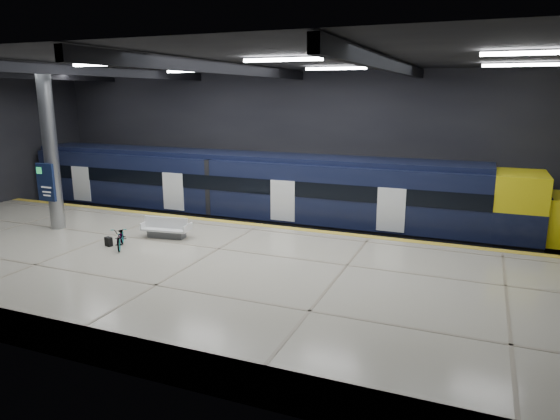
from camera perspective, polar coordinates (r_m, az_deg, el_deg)
The scene contains 10 objects.
ground at distance 20.37m, azimuth -5.54°, elevation -6.57°, with size 30.00×30.00×0.00m, color black.
room_shell at distance 19.21m, azimuth -5.92°, elevation 9.70°, with size 30.10×16.10×8.05m.
platform at distance 18.14m, azimuth -9.25°, elevation -7.36°, with size 30.00×11.00×1.10m, color #B6AF9A.
safety_strip at distance 22.40m, azimuth -2.35°, elevation -1.72°, with size 30.00×0.40×0.01m, color gold.
rails at distance 25.11m, azimuth 0.26°, elevation -2.49°, with size 30.00×1.52×0.16m.
train at distance 24.88m, azimuth -1.07°, elevation 2.05°, with size 29.40×2.84×3.79m.
bench at distance 20.92m, azimuth -12.84°, elevation -2.28°, with size 2.05×1.06×0.87m.
bicycle at distance 19.96m, azimuth -17.75°, elevation -2.96°, with size 0.57×1.62×0.85m, color #99999E.
pannier_bag at distance 20.41m, azimuth -19.00°, elevation -3.44°, with size 0.30×0.18×0.35m, color black.
info_column at distance 23.40m, azimuth -24.78°, elevation 6.09°, with size 0.90×0.78×6.90m.
Camera 1 is at (8.98, -16.94, 6.86)m, focal length 32.00 mm.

